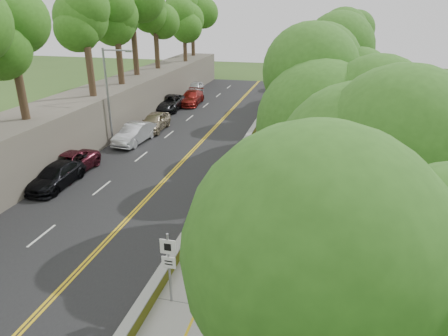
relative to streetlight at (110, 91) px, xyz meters
name	(u,v)px	position (x,y,z in m)	size (l,w,h in m)	color
ground	(173,256)	(10.46, -14.00, -4.64)	(140.00, 140.00, 0.00)	#33511E
road	(176,146)	(5.06, 1.00, -4.62)	(11.20, 66.00, 0.04)	black
sidewalk	(270,154)	(13.01, 1.00, -4.61)	(4.20, 66.00, 0.05)	gray
jersey_barrier	(242,149)	(10.71, 1.00, -4.34)	(0.42, 66.00, 0.60)	#E9F217
rock_embankment	(87,118)	(-3.04, 1.00, -2.64)	(5.00, 66.00, 4.00)	#595147
chainlink_fence	(297,145)	(15.11, 1.00, -3.64)	(0.04, 66.00, 2.00)	slate
trees_embankment	(79,13)	(-2.54, 1.00, 5.86)	(6.40, 66.00, 13.00)	#3A7C1E
trees_fenceside	(337,67)	(17.46, 1.00, 2.36)	(7.00, 66.00, 14.00)	#3B7823
streetlight	(110,91)	(0.00, 0.00, 0.00)	(2.52, 0.22, 8.00)	gray
signpost	(169,261)	(11.51, -17.02, -2.68)	(0.62, 0.09, 3.10)	gray
construction_barrel	(296,138)	(14.76, 4.17, -4.12)	(0.57, 0.57, 0.93)	orange
concrete_block	(272,228)	(14.76, -11.00, -4.23)	(1.09, 0.82, 0.73)	gray
car_2	(67,165)	(-0.14, -6.62, -3.84)	(2.51, 5.44, 1.51)	#511623
car_3	(56,176)	(0.27, -8.35, -3.89)	(1.99, 4.89, 1.42)	black
car_4	(154,122)	(1.46, 4.97, -3.77)	(1.95, 4.85, 1.65)	gray
car_5	(135,133)	(1.30, 1.07, -3.77)	(1.75, 5.01, 1.65)	silver
car_6	(169,103)	(-0.14, 12.87, -3.79)	(2.69, 5.84, 1.62)	black
car_7	(191,98)	(1.46, 16.06, -3.80)	(2.23, 5.49, 1.59)	maroon
car_8	(195,88)	(-0.14, 22.40, -3.82)	(1.85, 4.59, 1.56)	silver
painter_0	(194,229)	(11.21, -13.00, -3.63)	(0.94, 0.61, 1.92)	#C88D0F
painter_1	(222,185)	(11.21, -7.55, -3.70)	(0.65, 0.43, 1.78)	silver
painter_2	(221,187)	(11.21, -7.75, -3.74)	(0.82, 0.64, 1.70)	black
painter_3	(224,181)	(11.21, -6.93, -3.70)	(1.15, 0.66, 1.77)	#9F5139
person_far	(295,130)	(14.62, 5.30, -3.73)	(1.01, 0.42, 1.72)	black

